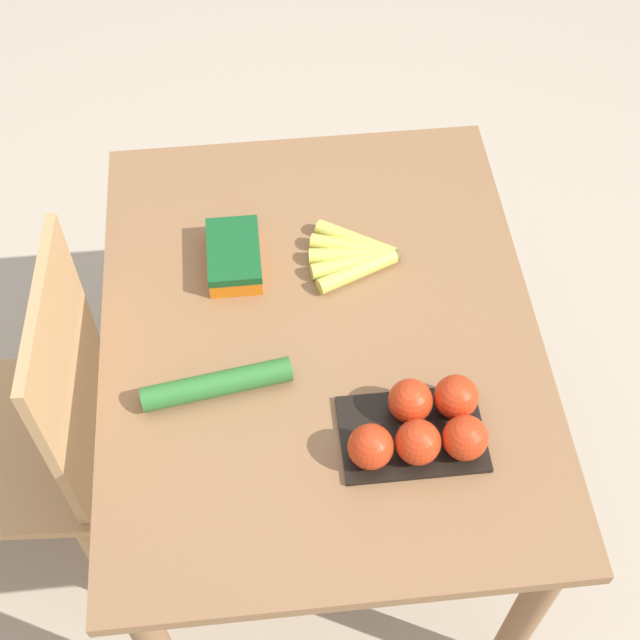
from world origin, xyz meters
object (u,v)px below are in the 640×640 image
at_px(banana_bunch, 355,256).
at_px(tomato_pack, 422,426).
at_px(carrot_bag, 234,255).
at_px(cucumber_near, 217,384).
at_px(chair, 35,432).

height_order(banana_bunch, tomato_pack, tomato_pack).
relative_size(carrot_bag, cucumber_near, 0.60).
bearing_deg(carrot_bag, tomato_pack, -144.38).
height_order(chair, cucumber_near, chair).
height_order(tomato_pack, carrot_bag, tomato_pack).
bearing_deg(chair, tomato_pack, 76.52).
bearing_deg(tomato_pack, carrot_bag, 35.62).
bearing_deg(tomato_pack, banana_bunch, 8.85).
relative_size(tomato_pack, cucumber_near, 0.92).
distance_m(tomato_pack, cucumber_near, 0.37).
bearing_deg(chair, carrot_bag, 116.89).
bearing_deg(tomato_pack, cucumber_near, 69.17).
xyz_separation_m(tomato_pack, cucumber_near, (0.13, 0.35, -0.02)).
distance_m(banana_bunch, carrot_bag, 0.24).
height_order(chair, banana_bunch, chair).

